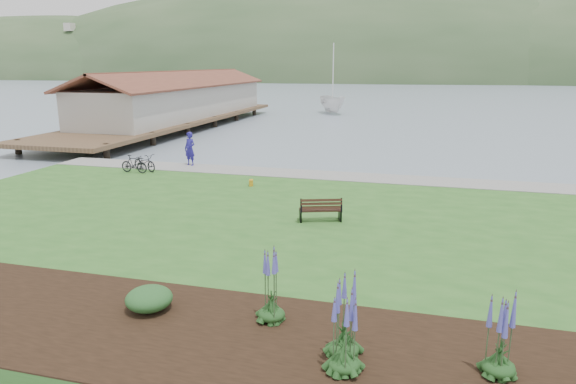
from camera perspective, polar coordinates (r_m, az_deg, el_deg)
name	(u,v)px	position (r m, az deg, el deg)	size (l,w,h in m)	color
ground	(322,223)	(20.32, 3.83, -3.47)	(600.00, 600.00, 0.00)	slate
lawn	(311,234)	(18.40, 2.59, -4.70)	(34.00, 20.00, 0.40)	#2B5E21
shoreline_path	(349,177)	(26.79, 6.79, 1.71)	(34.00, 2.20, 0.03)	gray
garden_bed	(372,359)	(10.86, 9.33, -17.85)	(24.00, 4.40, 0.04)	black
far_hillside	(480,81)	(189.80, 20.54, 11.43)	(580.00, 80.00, 38.00)	#344F2C
pier_pavilion	(179,99)	(52.36, -12.01, 10.02)	(8.00, 36.00, 5.40)	#4C3826
park_bench	(321,209)	(19.05, 3.65, -1.92)	(1.66, 1.09, 0.96)	black
person	(190,146)	(29.88, -10.87, 5.04)	(0.83, 0.57, 2.27)	navy
bicycle_a	(145,162)	(29.10, -15.65, 3.20)	(1.80, 0.63, 0.94)	black
bicycle_b	(134,164)	(28.73, -16.74, 3.00)	(1.59, 0.46, 0.96)	black
sailboat	(332,114)	(64.84, 4.94, 8.67)	(10.25, 10.44, 27.02)	silver
pannier	(251,183)	(24.69, -4.12, 1.03)	(0.18, 0.28, 0.30)	orange
echium_0	(344,322)	(10.48, 6.29, -14.21)	(0.62, 0.62, 1.98)	#163B15
echium_1	(502,338)	(10.61, 22.65, -14.76)	(0.62, 0.62, 1.83)	#163B15
echium_4	(271,284)	(11.67, -1.87, -10.22)	(0.62, 0.62, 2.08)	#163B15
echium_5	(345,334)	(9.99, 6.33, -15.38)	(0.62, 0.62, 1.87)	#163B15
shrub_0	(149,299)	(12.84, -15.18, -11.36)	(1.11, 1.11, 0.56)	#1E4C21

